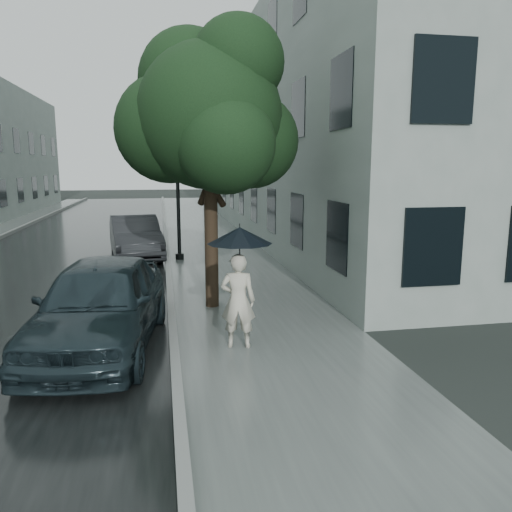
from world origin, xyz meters
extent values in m
plane|color=black|center=(0.00, 0.00, 0.00)|extent=(120.00, 120.00, 0.00)
cube|color=slate|center=(0.25, 12.00, 0.00)|extent=(3.50, 60.00, 0.01)
cube|color=slate|center=(-1.57, 12.00, 0.07)|extent=(0.15, 60.00, 0.15)
cube|color=black|center=(-5.08, 12.00, 0.00)|extent=(6.85, 60.00, 0.00)
cube|color=gray|center=(5.50, 19.50, 4.50)|extent=(7.00, 36.00, 9.00)
cube|color=black|center=(2.02, 19.50, 4.50)|extent=(0.08, 32.40, 7.20)
cube|color=black|center=(-10.32, 30.00, 4.00)|extent=(0.08, 16.20, 6.40)
imported|color=beige|center=(-0.47, 1.16, 0.83)|extent=(0.67, 0.51, 1.65)
cylinder|color=black|center=(-0.44, 1.13, 1.41)|extent=(0.02, 0.02, 0.81)
cone|color=black|center=(-0.44, 1.13, 1.96)|extent=(1.29, 1.29, 0.28)
cylinder|color=black|center=(-0.44, 1.13, 2.12)|extent=(0.02, 0.02, 0.08)
cylinder|color=black|center=(-0.44, 1.13, 0.98)|extent=(0.03, 0.03, 0.06)
cylinder|color=#332619|center=(-0.65, 3.81, 1.47)|extent=(0.29, 0.29, 2.95)
sphere|color=#173317|center=(-0.65, 3.81, 4.13)|extent=(3.06, 3.06, 3.06)
sphere|color=#173317|center=(0.30, 4.16, 3.65)|extent=(2.11, 2.11, 2.11)
sphere|color=#173317|center=(-1.48, 4.28, 3.90)|extent=(2.36, 2.36, 2.36)
sphere|color=#173317|center=(-0.42, 2.98, 3.53)|extent=(1.99, 1.99, 1.99)
sphere|color=#173317|center=(-1.01, 4.51, 4.95)|extent=(2.24, 2.24, 2.24)
sphere|color=#173317|center=(-0.07, 3.58, 5.18)|extent=(1.90, 1.90, 1.90)
cylinder|color=black|center=(-1.16, 9.66, 2.69)|extent=(0.12, 0.12, 5.37)
cylinder|color=black|center=(-1.16, 9.66, 0.10)|extent=(0.28, 0.28, 0.20)
cylinder|color=black|center=(-1.40, 9.61, 5.37)|extent=(0.51, 0.19, 0.08)
sphere|color=silver|center=(-1.70, 9.54, 5.32)|extent=(0.32, 0.32, 0.32)
imported|color=#1A282D|center=(-2.78, 1.55, 0.79)|extent=(2.39, 4.79, 1.57)
imported|color=#222427|center=(-2.63, 10.31, 0.72)|extent=(2.09, 4.50, 1.43)
camera|label=1|loc=(-1.70, -7.01, 3.11)|focal=35.00mm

